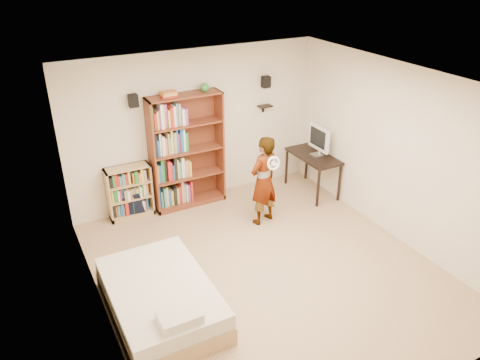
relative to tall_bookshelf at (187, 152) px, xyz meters
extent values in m
cube|color=tan|center=(0.24, -2.32, -1.00)|extent=(4.50, 5.00, 0.01)
cube|color=beige|center=(0.24, 0.18, 0.35)|extent=(4.50, 0.02, 2.70)
cube|color=beige|center=(0.24, -4.82, 0.35)|extent=(4.50, 0.02, 2.70)
cube|color=beige|center=(-2.01, -2.32, 0.35)|extent=(0.02, 5.00, 2.70)
cube|color=beige|center=(2.49, -2.32, 0.35)|extent=(0.02, 5.00, 2.70)
cube|color=white|center=(0.24, -2.32, 1.70)|extent=(4.50, 5.00, 0.02)
cube|color=silver|center=(0.24, 0.15, 1.67)|extent=(4.50, 0.06, 0.06)
cube|color=silver|center=(0.24, -4.79, 1.67)|extent=(4.50, 0.06, 0.06)
cube|color=silver|center=(-1.98, -2.32, 1.67)|extent=(0.06, 5.00, 0.06)
cube|color=silver|center=(2.46, -2.32, 1.67)|extent=(0.06, 5.00, 0.06)
cube|color=black|center=(-0.81, 0.08, 1.00)|extent=(0.14, 0.12, 0.20)
cube|color=black|center=(1.59, 0.08, 1.00)|extent=(0.14, 0.12, 0.20)
cube|color=black|center=(1.59, 0.09, 0.55)|extent=(0.25, 0.16, 0.02)
imported|color=black|center=(0.85, -1.14, -0.24)|extent=(0.64, 0.51, 1.52)
torus|color=silver|center=(0.85, -1.43, 0.18)|extent=(0.23, 0.09, 0.23)
camera|label=1|loc=(-2.63, -6.93, 3.16)|focal=35.00mm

